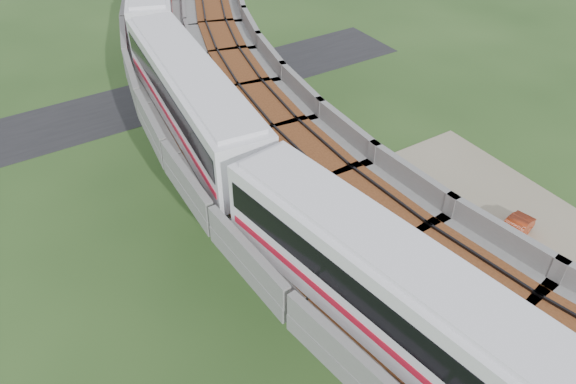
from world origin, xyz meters
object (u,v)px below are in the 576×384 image
at_px(car_red, 513,231).
at_px(car_dark, 406,198).
at_px(car_white, 539,292).
at_px(metro_train, 204,37).

relative_size(car_red, car_dark, 1.02).
bearing_deg(car_white, car_red, 32.18).
height_order(metro_train, car_white, metro_train).
bearing_deg(car_red, metro_train, -148.23).
height_order(metro_train, car_red, metro_train).
relative_size(car_white, car_red, 0.87).
bearing_deg(car_dark, car_white, 175.86).
distance_m(car_red, car_dark, 7.46).
bearing_deg(car_white, car_dark, 68.91).
bearing_deg(metro_train, car_red, -44.95).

